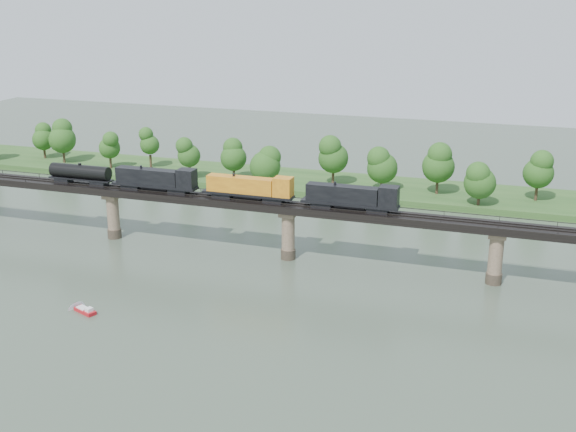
% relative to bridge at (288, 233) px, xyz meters
% --- Properties ---
extents(ground, '(400.00, 400.00, 0.00)m').
position_rel_bridge_xyz_m(ground, '(0.00, -30.00, -5.46)').
color(ground, '#364536').
rests_on(ground, ground).
extents(far_bank, '(300.00, 24.00, 1.60)m').
position_rel_bridge_xyz_m(far_bank, '(0.00, 55.00, -4.66)').
color(far_bank, '#294E1F').
rests_on(far_bank, ground).
extents(bridge, '(236.00, 30.00, 11.50)m').
position_rel_bridge_xyz_m(bridge, '(0.00, 0.00, 0.00)').
color(bridge, '#473A2D').
rests_on(bridge, ground).
extents(bridge_superstructure, '(220.00, 4.90, 0.75)m').
position_rel_bridge_xyz_m(bridge_superstructure, '(0.00, 0.00, 6.33)').
color(bridge_superstructure, black).
rests_on(bridge_superstructure, bridge).
extents(far_treeline, '(289.06, 17.54, 13.60)m').
position_rel_bridge_xyz_m(far_treeline, '(-8.21, 50.52, 3.37)').
color(far_treeline, '#382619').
rests_on(far_treeline, far_bank).
extents(freight_train, '(76.73, 2.99, 5.28)m').
position_rel_bridge_xyz_m(freight_train, '(-15.31, 0.00, 8.56)').
color(freight_train, black).
rests_on(freight_train, bridge).
extents(motorboat, '(4.63, 3.11, 1.22)m').
position_rel_bridge_xyz_m(motorboat, '(-24.19, -34.97, -5.04)').
color(motorboat, '#B0141A').
rests_on(motorboat, ground).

